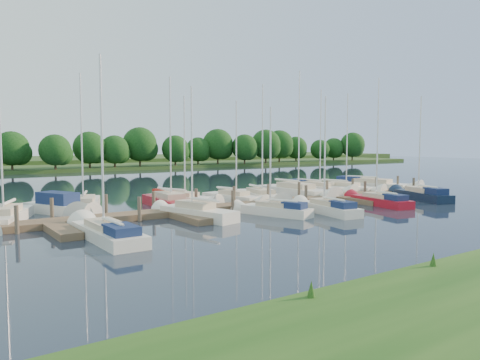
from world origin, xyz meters
TOP-DOWN VIEW (x-y plane):
  - ground at (0.00, 0.00)m, footprint 260.00×260.00m
  - dock at (0.00, 7.31)m, footprint 40.00×6.00m
  - mooring_pilings at (0.00, 8.43)m, footprint 38.24×2.84m
  - far_shore at (0.00, 75.00)m, footprint 180.00×30.00m
  - distant_hill at (0.00, 100.00)m, footprint 220.00×40.00m
  - treeline at (-3.71, 61.94)m, footprint 146.48×9.66m
  - sailboat_n_0 at (-18.03, 10.72)m, footprint 4.33×7.80m
  - motorboat at (-14.14, 13.11)m, footprint 3.97×6.31m
  - sailboat_n_2 at (-12.14, 14.26)m, footprint 4.39×8.30m
  - sailboat_n_3 at (-6.35, 11.39)m, footprint 2.47×8.16m
  - sailboat_n_4 at (-4.18, 13.55)m, footprint 3.71×7.23m
  - sailboat_n_5 at (-0.32, 11.34)m, footprint 2.65×6.98m
  - sailboat_n_6 at (2.47, 11.23)m, footprint 3.51×8.32m
  - sailboat_n_7 at (7.17, 11.88)m, footprint 2.46×9.54m
  - sailboat_n_8 at (11.39, 13.52)m, footprint 3.13×8.59m
  - sailboat_n_9 at (13.53, 11.71)m, footprint 3.80×8.23m
  - sailboat_n_10 at (18.46, 12.14)m, footprint 4.52×9.88m
  - sailboat_s_0 at (-14.41, 2.48)m, footprint 1.91×7.84m
  - sailboat_s_1 at (-7.32, 5.64)m, footprint 3.05×7.04m
  - sailboat_s_2 at (-2.04, 3.81)m, footprint 2.98×6.06m
  - sailboat_s_3 at (1.67, 2.40)m, footprint 2.58×6.85m
  - sailboat_s_4 at (8.33, 3.13)m, footprint 2.72×6.93m
  - sailboat_s_5 at (14.41, 3.41)m, footprint 3.86×7.35m

SIDE VIEW (x-z plane):
  - ground at x=0.00m, z-range 0.00..0.00m
  - dock at x=0.00m, z-range 0.00..0.40m
  - sailboat_n_2 at x=-12.14m, z-range -5.00..5.53m
  - sailboat_n_6 at x=2.47m, z-range -4.95..5.48m
  - sailboat_n_9 at x=13.53m, z-range -4.92..5.46m
  - sailboat_n_5 at x=-0.32m, z-range -4.17..4.72m
  - sailboat_n_0 at x=-18.03m, z-range -4.79..5.34m
  - sailboat_n_3 at x=-6.35m, z-range -4.96..5.53m
  - sailboat_n_7 at x=7.17m, z-range -5.81..6.38m
  - sailboat_s_1 at x=-7.32m, z-range -4.31..4.88m
  - far_shore at x=0.00m, z-range 0.00..0.60m
  - sailboat_s_0 at x=-14.41m, z-range -4.66..5.27m
  - sailboat_n_4 at x=-4.18m, z-range -4.31..4.93m
  - sailboat_s_4 at x=8.33m, z-range -4.08..4.70m
  - sailboat_s_2 at x=-2.04m, z-range -3.62..4.24m
  - sailboat_s_3 at x=1.67m, z-range -4.04..4.66m
  - sailboat_n_8 at x=11.39m, z-range -5.06..5.69m
  - sailboat_s_5 at x=14.41m, z-range -4.45..5.11m
  - sailboat_n_10 at x=18.46m, z-range -5.87..6.53m
  - motorboat at x=-14.14m, z-range -0.58..1.35m
  - mooring_pilings at x=0.00m, z-range -0.40..1.60m
  - distant_hill at x=0.00m, z-range 0.00..1.40m
  - treeline at x=-3.71m, z-range -0.14..8.14m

